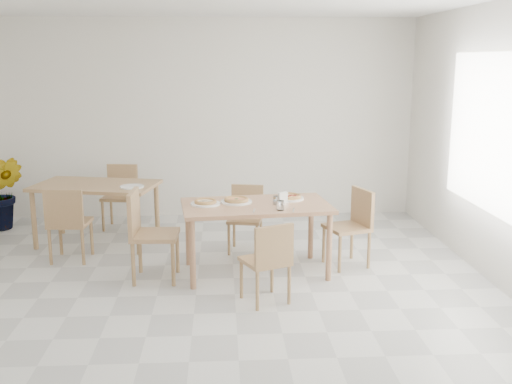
{
  "coord_description": "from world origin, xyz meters",
  "views": [
    {
      "loc": [
        0.26,
        -5.01,
        2.22
      ],
      "look_at": [
        0.62,
        1.04,
        0.88
      ],
      "focal_mm": 42.0,
      "sensor_mm": 36.0,
      "label": 1
    }
  ],
  "objects": [
    {
      "name": "main_table",
      "position": [
        0.62,
        1.04,
        0.67
      ],
      "size": [
        1.61,
        1.03,
        0.75
      ],
      "rotation": [
        0.0,
        0.0,
        0.11
      ],
      "color": "tan",
      "rests_on": "ground"
    },
    {
      "name": "plate_pepperoni",
      "position": [
        0.99,
        1.25,
        0.76
      ],
      "size": [
        0.32,
        0.32,
        0.02
      ],
      "primitive_type": "cylinder",
      "color": "white",
      "rests_on": "main_table"
    },
    {
      "name": "tumbler_a",
      "position": [
        0.84,
        0.77,
        0.8
      ],
      "size": [
        0.07,
        0.07,
        0.1
      ],
      "primitive_type": "cylinder",
      "color": "white",
      "rests_on": "main_table"
    },
    {
      "name": "chair_back_n",
      "position": [
        -1.1,
        2.95,
        0.49
      ],
      "size": [
        0.47,
        0.47,
        0.84
      ],
      "rotation": [
        0.0,
        0.0,
        -0.13
      ],
      "color": "#AB7F55",
      "rests_on": "ground"
    },
    {
      "name": "napkin_holder",
      "position": [
        0.9,
        1.04,
        0.81
      ],
      "size": [
        0.12,
        0.1,
        0.12
      ],
      "rotation": [
        0.0,
        0.0,
        0.49
      ],
      "color": "silver",
      "rests_on": "main_table"
    },
    {
      "name": "chair_east",
      "position": [
        1.7,
        1.23,
        0.49
      ],
      "size": [
        0.53,
        0.53,
        0.85
      ],
      "rotation": [
        0.0,
        0.0,
        -1.25
      ],
      "color": "#AB7F55",
      "rests_on": "ground"
    },
    {
      "name": "potted_plant",
      "position": [
        -2.65,
        2.92,
        0.49
      ],
      "size": [
        0.58,
        0.48,
        0.98
      ],
      "primitive_type": "imported",
      "rotation": [
        0.0,
        0.0,
        0.1
      ],
      "color": "#1C5E23",
      "rests_on": "ground"
    },
    {
      "name": "fork_b",
      "position": [
        0.98,
        0.76,
        0.75
      ],
      "size": [
        0.04,
        0.17,
        0.01
      ],
      "primitive_type": "cube",
      "rotation": [
        0.0,
        0.0,
        -0.18
      ],
      "color": "silver",
      "rests_on": "main_table"
    },
    {
      "name": "chair_west",
      "position": [
        -0.51,
        0.9,
        0.54
      ],
      "size": [
        0.48,
        0.48,
        0.93
      ],
      "rotation": [
        0.0,
        0.0,
        1.53
      ],
      "color": "#AB7F55",
      "rests_on": "ground"
    },
    {
      "name": "pizza_pepperoni",
      "position": [
        0.99,
        1.25,
        0.78
      ],
      "size": [
        0.35,
        0.35,
        0.03
      ],
      "rotation": [
        0.0,
        0.0,
        0.42
      ],
      "color": "tan",
      "rests_on": "plate_pepperoni"
    },
    {
      "name": "pizza_margherita",
      "position": [
        0.41,
        1.12,
        0.78
      ],
      "size": [
        0.33,
        0.33,
        0.03
      ],
      "rotation": [
        0.0,
        0.0,
        -0.35
      ],
      "color": "tan",
      "rests_on": "plate_margherita"
    },
    {
      "name": "fork_a",
      "position": [
        0.58,
        0.75,
        0.75
      ],
      "size": [
        0.03,
        0.16,
        0.01
      ],
      "primitive_type": "cube",
      "rotation": [
        0.0,
        0.0,
        -0.12
      ],
      "color": "silver",
      "rests_on": "main_table"
    },
    {
      "name": "plate_margherita",
      "position": [
        0.41,
        1.12,
        0.76
      ],
      "size": [
        0.33,
        0.33,
        0.02
      ],
      "primitive_type": "cylinder",
      "color": "white",
      "rests_on": "main_table"
    },
    {
      "name": "pizza_mushroom",
      "position": [
        0.09,
        1.05,
        0.78
      ],
      "size": [
        0.3,
        0.3,
        0.03
      ],
      "rotation": [
        0.0,
        0.0,
        -0.33
      ],
      "color": "tan",
      "rests_on": "plate_mushroom"
    },
    {
      "name": "chair_north",
      "position": [
        0.55,
        1.83,
        0.45
      ],
      "size": [
        0.45,
        0.45,
        0.77
      ],
      "rotation": [
        0.0,
        0.0,
        -0.21
      ],
      "color": "#AB7F55",
      "rests_on": "ground"
    },
    {
      "name": "second_table",
      "position": [
        -1.27,
        2.19,
        0.66
      ],
      "size": [
        1.58,
        1.11,
        0.75
      ],
      "rotation": [
        0.0,
        0.0,
        -0.22
      ],
      "color": "#AB7F55",
      "rests_on": "ground"
    },
    {
      "name": "plate_empty",
      "position": [
        -0.8,
        1.96,
        0.76
      ],
      "size": [
        0.28,
        0.28,
        0.02
      ],
      "primitive_type": "cylinder",
      "color": "white",
      "rests_on": "second_table"
    },
    {
      "name": "plate_mushroom",
      "position": [
        0.09,
        1.05,
        0.76
      ],
      "size": [
        0.31,
        0.31,
        0.02
      ],
      "primitive_type": "cylinder",
      "color": "white",
      "rests_on": "main_table"
    },
    {
      "name": "chair_back_s",
      "position": [
        -1.45,
        1.5,
        0.5
      ],
      "size": [
        0.45,
        0.45,
        0.85
      ],
      "rotation": [
        0.0,
        0.0,
        3.08
      ],
      "color": "#AB7F55",
      "rests_on": "ground"
    },
    {
      "name": "chair_south",
      "position": [
        0.69,
        0.19,
        0.45
      ],
      "size": [
        0.51,
        0.51,
        0.78
      ],
      "rotation": [
        0.0,
        0.0,
        3.56
      ],
      "color": "#AB7F55",
      "rests_on": "ground"
    },
    {
      "name": "tumbler_b",
      "position": [
        0.83,
        1.03,
        0.79
      ],
      "size": [
        0.06,
        0.06,
        0.09
      ],
      "primitive_type": "cylinder",
      "color": "white",
      "rests_on": "main_table"
    }
  ]
}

